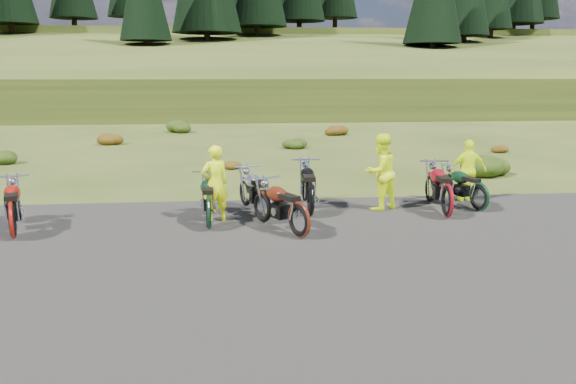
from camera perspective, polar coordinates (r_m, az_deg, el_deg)
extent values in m
plane|color=#364416|center=(11.49, -4.09, -5.41)|extent=(300.00, 300.00, 0.00)
cube|color=black|center=(9.61, -3.76, -8.99)|extent=(20.00, 12.00, 0.04)
cube|color=#314216|center=(121.01, -5.55, 10.44)|extent=(300.00, 90.00, 9.17)
cylinder|color=black|center=(78.80, -26.30, 14.43)|extent=(0.70, 0.70, 2.20)
cylinder|color=black|center=(82.83, -20.86, 15.54)|extent=(0.70, 0.70, 2.20)
cylinder|color=black|center=(87.48, -15.91, 16.16)|extent=(0.70, 0.70, 2.20)
cylinder|color=black|center=(61.62, -14.15, 13.85)|extent=(0.70, 0.70, 2.20)
cylinder|color=black|center=(67.10, -8.20, 14.94)|extent=(0.70, 0.70, 2.20)
cylinder|color=black|center=(73.18, -3.14, 15.74)|extent=(0.70, 0.70, 2.20)
cylinder|color=black|center=(79.71, 1.15, 16.32)|extent=(0.70, 0.70, 2.20)
cylinder|color=black|center=(86.59, 4.79, 16.61)|extent=(0.70, 0.70, 2.20)
cylinder|color=black|center=(63.65, 14.34, 13.59)|extent=(0.70, 0.70, 2.20)
cylinder|color=black|center=(71.44, 17.40, 14.19)|extent=(0.70, 0.70, 2.20)
cylinder|color=black|center=(79.39, 19.86, 14.63)|extent=(0.70, 0.70, 2.20)
cylinder|color=black|center=(87.46, 21.88, 14.98)|extent=(0.70, 0.70, 2.20)
cylinder|color=black|center=(95.62, 23.56, 15.25)|extent=(0.70, 0.70, 2.20)
ellipsoid|color=#1A320C|center=(24.16, -27.06, 3.31)|extent=(1.03, 1.03, 0.61)
ellipsoid|color=#5D270B|center=(28.36, -17.73, 5.34)|extent=(1.30, 1.30, 0.77)
ellipsoid|color=#1A320C|center=(33.14, -10.91, 6.73)|extent=(1.56, 1.56, 0.92)
ellipsoid|color=#5D270B|center=(20.42, -5.94, 2.96)|extent=(0.77, 0.77, 0.45)
ellipsoid|color=#1A320C|center=(25.80, 0.59, 5.11)|extent=(1.03, 1.03, 0.61)
ellipsoid|color=#5D270B|center=(31.42, 4.84, 6.47)|extent=(1.30, 1.30, 0.77)
ellipsoid|color=#1A320C|center=(20.20, 19.56, 2.90)|extent=(1.56, 1.56, 0.92)
ellipsoid|color=#5D270B|center=(26.21, 20.43, 4.29)|extent=(0.77, 0.77, 0.45)
imported|color=#DEFB0D|center=(13.07, -7.43, 0.72)|extent=(0.77, 0.65, 1.79)
imported|color=#DEFB0D|center=(14.31, 9.35, 1.93)|extent=(1.18, 1.10, 1.93)
imported|color=#DEFB0D|center=(15.84, 17.84, 2.01)|extent=(0.99, 0.45, 1.67)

